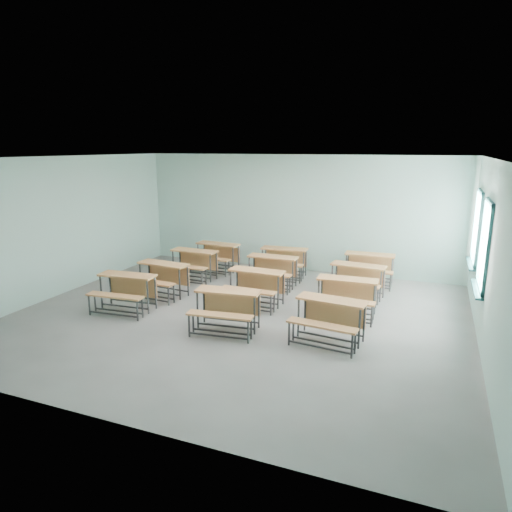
# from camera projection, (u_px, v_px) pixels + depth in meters

# --- Properties ---
(room) EXTENTS (9.04, 8.04, 3.24)m
(room) POSITION_uv_depth(u_px,v_px,m) (242.00, 240.00, 9.04)
(room) COLOR gray
(room) RESTS_ON ground
(desk_unit_r0c0) EXTENTS (1.29, 0.92, 0.77)m
(desk_unit_r0c0) POSITION_uv_depth(u_px,v_px,m) (125.00, 287.00, 9.63)
(desk_unit_r0c0) COLOR #BE7B44
(desk_unit_r0c0) RESTS_ON ground
(desk_unit_r0c1) EXTENTS (1.32, 0.96, 0.77)m
(desk_unit_r0c1) POSITION_uv_depth(u_px,v_px,m) (226.00, 304.00, 8.57)
(desk_unit_r0c1) COLOR #BE7B44
(desk_unit_r0c1) RESTS_ON ground
(desk_unit_r0c2) EXTENTS (1.30, 0.94, 0.77)m
(desk_unit_r0c2) POSITION_uv_depth(u_px,v_px,m) (329.00, 314.00, 8.08)
(desk_unit_r0c2) COLOR #BE7B44
(desk_unit_r0c2) RESTS_ON ground
(desk_unit_r1c0) EXTENTS (1.29, 0.92, 0.77)m
(desk_unit_r1c0) POSITION_uv_depth(u_px,v_px,m) (161.00, 275.00, 10.57)
(desk_unit_r1c0) COLOR #BE7B44
(desk_unit_r1c0) RESTS_ON ground
(desk_unit_r1c1) EXTENTS (1.25, 0.85, 0.77)m
(desk_unit_r1c1) POSITION_uv_depth(u_px,v_px,m) (255.00, 282.00, 9.97)
(desk_unit_r1c1) COLOR #BE7B44
(desk_unit_r1c1) RESTS_ON ground
(desk_unit_r1c2) EXTENTS (1.26, 0.88, 0.77)m
(desk_unit_r1c2) POSITION_uv_depth(u_px,v_px,m) (346.00, 292.00, 9.32)
(desk_unit_r1c2) COLOR #BE7B44
(desk_unit_r1c2) RESTS_ON ground
(desk_unit_r2c0) EXTENTS (1.26, 0.87, 0.77)m
(desk_unit_r2c0) POSITION_uv_depth(u_px,v_px,m) (192.00, 260.00, 11.88)
(desk_unit_r2c0) COLOR #BE7B44
(desk_unit_r2c0) RESTS_ON ground
(desk_unit_r2c1) EXTENTS (1.24, 0.84, 0.77)m
(desk_unit_r2c1) POSITION_uv_depth(u_px,v_px,m) (271.00, 267.00, 11.24)
(desk_unit_r2c1) COLOR #BE7B44
(desk_unit_r2c1) RESTS_ON ground
(desk_unit_r2c2) EXTENTS (1.30, 0.94, 0.77)m
(desk_unit_r2c2) POSITION_uv_depth(u_px,v_px,m) (357.00, 276.00, 10.43)
(desk_unit_r2c2) COLOR #BE7B44
(desk_unit_r2c2) RESTS_ON ground
(desk_unit_r3c0) EXTENTS (1.28, 0.90, 0.77)m
(desk_unit_r3c0) POSITION_uv_depth(u_px,v_px,m) (216.00, 253.00, 12.73)
(desk_unit_r3c0) COLOR #BE7B44
(desk_unit_r3c0) RESTS_ON ground
(desk_unit_r3c1) EXTENTS (1.28, 0.91, 0.77)m
(desk_unit_r3c1) POSITION_uv_depth(u_px,v_px,m) (283.00, 258.00, 12.13)
(desk_unit_r3c1) COLOR #BE7B44
(desk_unit_r3c1) RESTS_ON ground
(desk_unit_r3c2) EXTENTS (1.26, 0.87, 0.77)m
(desk_unit_r3c2) POSITION_uv_depth(u_px,v_px,m) (369.00, 264.00, 11.49)
(desk_unit_r3c2) COLOR #BE7B44
(desk_unit_r3c2) RESTS_ON ground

